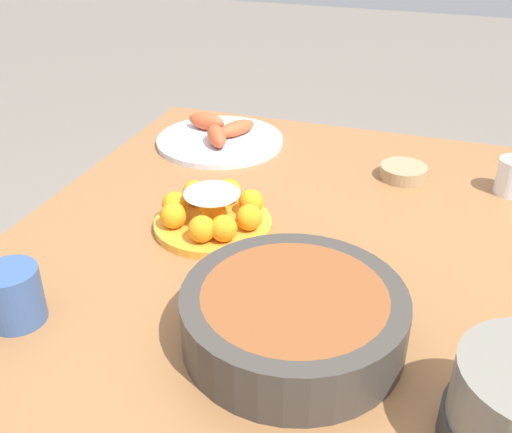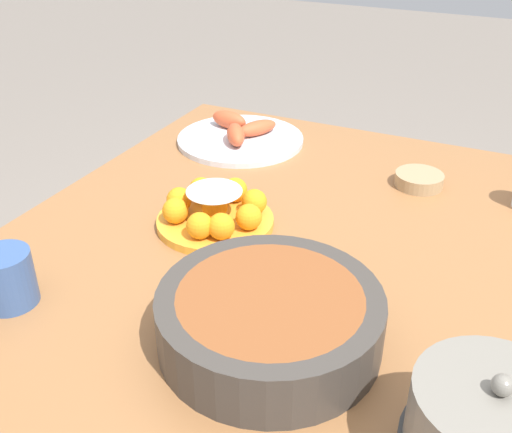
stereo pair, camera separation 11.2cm
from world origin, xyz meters
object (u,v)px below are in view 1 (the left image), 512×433
at_px(cup_near, 14,295).
at_px(cake_plate, 213,213).
at_px(seafood_platter, 220,137).
at_px(sauce_bowl, 403,171).
at_px(dining_table, 298,281).
at_px(serving_bowl, 294,316).

bearing_deg(cup_near, cake_plate, 152.96).
bearing_deg(seafood_platter, sauce_bowl, 83.29).
distance_m(dining_table, serving_bowl, 0.30).
xyz_separation_m(cake_plate, sauce_bowl, (-0.34, 0.32, -0.02)).
relative_size(cake_plate, cup_near, 2.50).
xyz_separation_m(serving_bowl, sauce_bowl, (-0.60, 0.09, -0.03)).
xyz_separation_m(cake_plate, seafood_platter, (-0.39, -0.14, -0.02)).
bearing_deg(cake_plate, cup_near, -27.04).
bearing_deg(sauce_bowl, dining_table, -23.55).
xyz_separation_m(serving_bowl, seafood_platter, (-0.65, -0.38, -0.03)).
relative_size(sauce_bowl, seafood_platter, 0.33).
xyz_separation_m(cake_plate, cup_near, (0.35, -0.18, 0.01)).
height_order(dining_table, sauce_bowl, sauce_bowl).
distance_m(cake_plate, cup_near, 0.39).
relative_size(cake_plate, sauce_bowl, 2.18).
height_order(sauce_bowl, cup_near, cup_near).
relative_size(serving_bowl, cup_near, 3.56).
bearing_deg(seafood_platter, cake_plate, 19.96).
height_order(cake_plate, seafood_platter, cake_plate).
distance_m(serving_bowl, sauce_bowl, 0.61).
relative_size(sauce_bowl, cup_near, 1.15).
distance_m(sauce_bowl, seafood_platter, 0.47).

